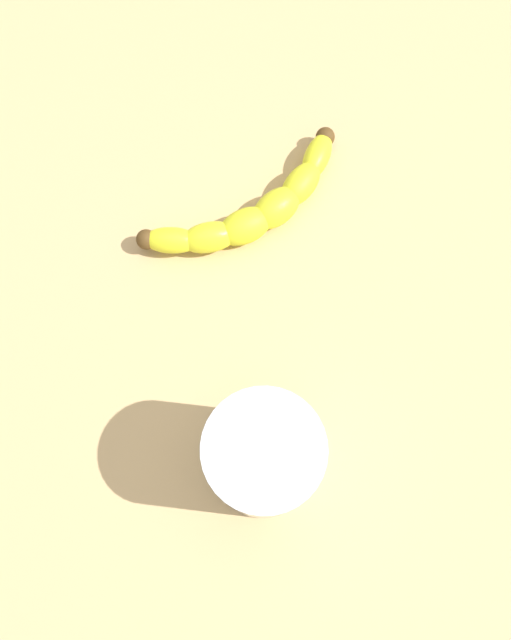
# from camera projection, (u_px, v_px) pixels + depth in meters

# --- Properties ---
(wooden_tabletop) EXTENTS (1.20, 1.20, 0.03)m
(wooden_tabletop) POSITION_uv_depth(u_px,v_px,m) (241.00, 297.00, 0.62)
(wooden_tabletop) COLOR tan
(wooden_tabletop) RESTS_ON ground
(banana) EXTENTS (0.23, 0.09, 0.03)m
(banana) POSITION_uv_depth(u_px,v_px,m) (255.00, 209.00, 0.62)
(banana) COLOR yellow
(banana) RESTS_ON wooden_tabletop
(smoothie_glass) EXTENTS (0.09, 0.09, 0.12)m
(smoothie_glass) POSITION_uv_depth(u_px,v_px,m) (263.00, 458.00, 0.50)
(smoothie_glass) COLOR silver
(smoothie_glass) RESTS_ON wooden_tabletop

